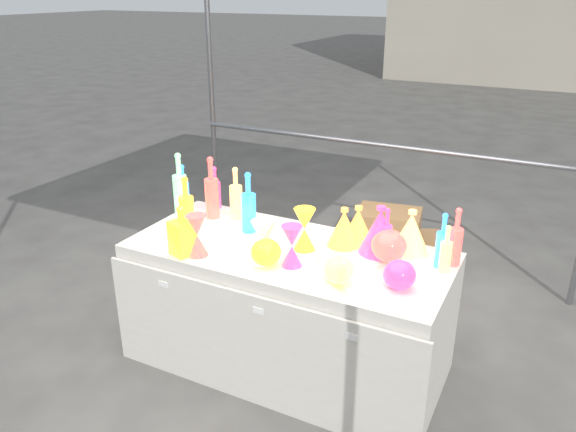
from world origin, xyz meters
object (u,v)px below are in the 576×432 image
at_px(globe_0, 266,254).
at_px(lampshade_0, 344,227).
at_px(decanter_0, 182,230).
at_px(hourglass_0, 197,235).
at_px(display_table, 287,308).
at_px(cardboard_box_closed, 388,232).

bearing_deg(globe_0, lampshade_0, 56.31).
bearing_deg(decanter_0, lampshade_0, 53.48).
height_order(decanter_0, globe_0, decanter_0).
bearing_deg(hourglass_0, lampshade_0, 35.82).
height_order(display_table, globe_0, globe_0).
height_order(decanter_0, lampshade_0, decanter_0).
bearing_deg(display_table, globe_0, -94.76).
height_order(decanter_0, hourglass_0, decanter_0).
bearing_deg(lampshade_0, display_table, -148.33).
xyz_separation_m(globe_0, lampshade_0, (0.27, 0.41, 0.05)).
bearing_deg(hourglass_0, globe_0, 9.90).
bearing_deg(cardboard_box_closed, decanter_0, -114.85).
relative_size(display_table, hourglass_0, 7.90).
bearing_deg(globe_0, hourglass_0, -170.10).
distance_m(decanter_0, hourglass_0, 0.09).
distance_m(display_table, globe_0, 0.49).
bearing_deg(globe_0, display_table, 85.24).
distance_m(display_table, decanter_0, 0.77).
relative_size(decanter_0, lampshade_0, 1.25).
distance_m(display_table, lampshade_0, 0.59).
bearing_deg(cardboard_box_closed, hourglass_0, -112.95).
bearing_deg(hourglass_0, display_table, 34.42).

